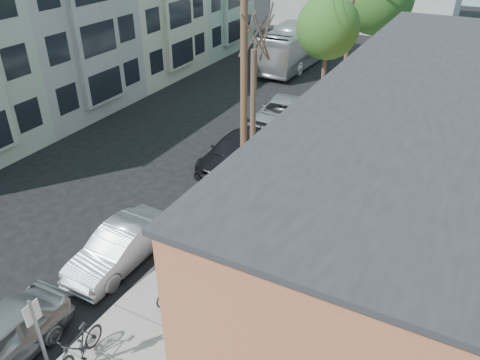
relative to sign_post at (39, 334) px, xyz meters
The scene contains 19 objects.
ground 5.68m from the sign_post, 115.94° to the left, with size 120.00×120.00×0.00m, color black.
sidewalk 16.04m from the sign_post, 83.16° to the left, with size 4.50×58.00×0.15m, color gray.
cafe_building 11.95m from the sign_post, 55.96° to the left, with size 6.60×20.20×6.61m.
apartment_row 23.74m from the sign_post, 127.02° to the left, with size 6.30×32.00×9.00m.
sign_post is the anchor object (origin of this frame).
parking_meter_near 6.35m from the sign_post, 90.91° to the left, with size 0.14×0.14×1.24m.
parking_meter_far 12.65m from the sign_post, 90.45° to the left, with size 0.14×0.14×1.24m.
utility_pole_near 11.41m from the sign_post, 89.79° to the left, with size 3.57×0.28×10.00m.
utility_pole_far 25.60m from the sign_post, 89.77° to the left, with size 1.80×0.28×10.00m.
tree_bare 11.07m from the sign_post, 87.65° to the left, with size 0.24×0.24×6.25m.
tree_leafy_mid 20.10m from the sign_post, 88.70° to the left, with size 3.36×3.36×7.05m.
patio_chair_a 5.31m from the sign_post, 44.79° to the left, with size 0.50×0.50×0.88m, color #134613, non-canonical shape.
cyclist 4.35m from the sign_post, 73.48° to the left, with size 1.16×0.67×1.79m, color maroon.
cyclist_bike 4.45m from the sign_post, 73.48° to the left, with size 0.62×1.78×0.93m, color black.
parked_bike_a 1.39m from the sign_post, 67.68° to the left, with size 0.53×1.89×1.14m, color black.
car_1 5.05m from the sign_post, 108.35° to the left, with size 1.54×4.42×1.46m, color silver.
car_2 13.19m from the sign_post, 96.77° to the left, with size 2.01×4.95×1.44m, color black.
car_3 18.70m from the sign_post, 94.76° to the left, with size 2.37×5.14×1.43m, color #A7A9AF.
bus 31.34m from the sign_post, 99.54° to the left, with size 2.77×11.84×3.30m, color silver.
Camera 1 is at (10.56, -9.64, 11.00)m, focal length 35.00 mm.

